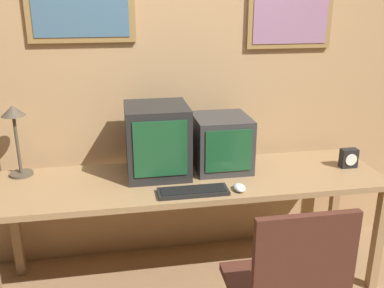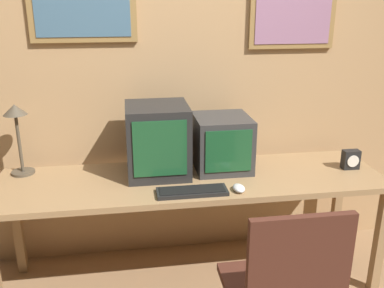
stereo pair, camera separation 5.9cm
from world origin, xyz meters
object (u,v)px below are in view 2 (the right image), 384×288
object	(u,v)px
desk_lamp	(17,125)
monitor_left	(158,140)
monitor_right	(222,143)
keyboard_main	(192,191)
mouse_near_keyboard	(239,188)
desk_clock	(351,159)

from	to	relation	value
desk_lamp	monitor_left	bearing A→B (deg)	-8.10
monitor_right	desk_lamp	bearing A→B (deg)	175.57
monitor_right	keyboard_main	bearing A→B (deg)	-125.01
monitor_right	mouse_near_keyboard	size ratio (longest dim) A/B	3.44
monitor_left	desk_lamp	bearing A→B (deg)	171.90
monitor_left	keyboard_main	xyz separation A→B (m)	(0.16, -0.33, -0.21)
mouse_near_keyboard	desk_clock	bearing A→B (deg)	15.56
monitor_left	desk_clock	xyz separation A→B (m)	(1.23, -0.12, -0.16)
monitor_left	keyboard_main	size ratio (longest dim) A/B	1.09
mouse_near_keyboard	desk_lamp	world-z (taller)	desk_lamp
monitor_right	keyboard_main	size ratio (longest dim) A/B	0.92
monitor_left	desk_clock	size ratio (longest dim) A/B	3.53
monitor_left	desk_clock	distance (m)	1.25
monitor_right	desk_clock	distance (m)	0.84
keyboard_main	desk_lamp	size ratio (longest dim) A/B	0.90
monitor_right	desk_lamp	distance (m)	1.27
desk_lamp	monitor_right	bearing A→B (deg)	-4.43
keyboard_main	desk_lamp	xyz separation A→B (m)	(-1.01, 0.45, 0.31)
mouse_near_keyboard	desk_lamp	xyz separation A→B (m)	(-1.28, 0.46, 0.30)
monitor_left	mouse_near_keyboard	world-z (taller)	monitor_left
desk_clock	desk_lamp	distance (m)	2.10
mouse_near_keyboard	desk_clock	distance (m)	0.83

